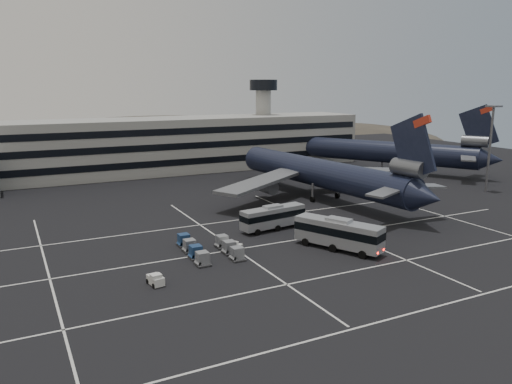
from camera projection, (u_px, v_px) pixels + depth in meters
ground at (288, 251)px, 68.21m from camera, size 260.00×260.00×0.00m
lane_markings at (291, 249)px, 69.26m from camera, size 90.00×55.62×0.01m
terminal at (137, 147)px, 127.54m from camera, size 125.00×26.00×24.00m
hills at (132, 163)px, 227.00m from camera, size 352.00×180.00×44.00m
lightpole_right at (491, 137)px, 104.49m from camera, size 2.40×2.40×18.28m
trijet_main at (321, 173)px, 99.13m from camera, size 47.26×57.70×18.08m
trijet_far at (386, 151)px, 131.30m from camera, size 35.27×52.46×18.08m
bus_near at (338, 232)px, 68.58m from camera, size 8.02×12.67×4.46m
bus_far at (273, 216)px, 78.31m from camera, size 11.31×4.09×3.90m
tug_a at (156, 280)px, 56.52m from camera, size 1.72×2.50×1.49m
tug_b at (234, 246)px, 68.31m from camera, size 2.25×2.61×1.44m
uld_cluster at (208, 248)px, 66.89m from camera, size 6.89×10.88×1.75m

